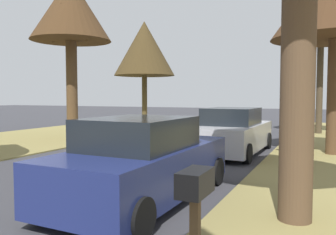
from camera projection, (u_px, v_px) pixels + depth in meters
name	position (u px, v px, depth m)	size (l,w,h in m)	color
stop_sign_far	(297.00, 90.00, 10.22)	(0.81, 0.61, 2.93)	#9EA0A5
street_tree_right_far	(322.00, 3.00, 17.66)	(3.95, 3.95, 8.64)	#453928
street_tree_left_mid_b	(71.00, 11.00, 15.56)	(3.59, 3.59, 7.27)	brown
street_tree_left_far	(144.00, 49.00, 21.95)	(3.84, 3.84, 6.65)	brown
parked_sedan_navy	(143.00, 162.00, 6.53)	(2.02, 4.44, 1.57)	navy
parked_sedan_silver	(233.00, 133.00, 11.91)	(2.02, 4.44, 1.57)	#BCBCC1
curbside_mailbox	(195.00, 199.00, 3.05)	(0.22, 0.44, 1.27)	brown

